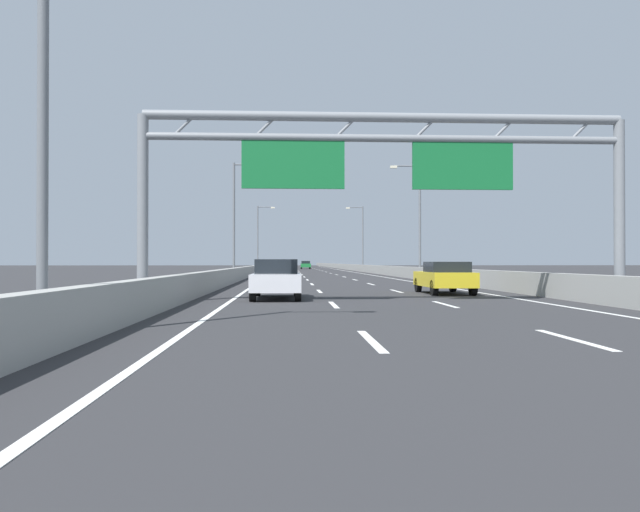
{
  "coord_description": "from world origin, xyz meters",
  "views": [
    {
      "loc": [
        -3.25,
        1.72,
        1.39
      ],
      "look_at": [
        0.4,
        72.87,
        2.02
      ],
      "focal_mm": 34.89,
      "sensor_mm": 36.0,
      "label": 1
    }
  ],
  "objects_px": {
    "streetlamp_left_far": "(259,234)",
    "green_car": "(306,265)",
    "streetlamp_right_far": "(361,234)",
    "red_car": "(285,266)",
    "streetlamp_right_mid": "(417,213)",
    "streetlamp_left_near": "(56,41)",
    "white_car": "(276,278)",
    "sign_gantry": "(384,159)",
    "yellow_car": "(445,277)",
    "streetlamp_left_mid": "(237,213)",
    "silver_car": "(287,264)"
  },
  "relations": [
    {
      "from": "red_car",
      "to": "white_car",
      "type": "relative_size",
      "value": 0.94
    },
    {
      "from": "yellow_car",
      "to": "green_car",
      "type": "distance_m",
      "value": 90.75
    },
    {
      "from": "streetlamp_right_far",
      "to": "white_car",
      "type": "height_order",
      "value": "streetlamp_right_far"
    },
    {
      "from": "streetlamp_right_mid",
      "to": "red_car",
      "type": "xyz_separation_m",
      "value": [
        -11.08,
        29.56,
        -4.65
      ]
    },
    {
      "from": "streetlamp_left_far",
      "to": "streetlamp_right_far",
      "type": "xyz_separation_m",
      "value": [
        14.93,
        0.0,
        0.0
      ]
    },
    {
      "from": "streetlamp_right_mid",
      "to": "streetlamp_left_near",
      "type": "bearing_deg",
      "value": -110.63
    },
    {
      "from": "streetlamp_left_near",
      "to": "streetlamp_right_far",
      "type": "relative_size",
      "value": 1.0
    },
    {
      "from": "streetlamp_left_near",
      "to": "white_car",
      "type": "height_order",
      "value": "streetlamp_left_near"
    },
    {
      "from": "sign_gantry",
      "to": "streetlamp_left_mid",
      "type": "distance_m",
      "value": 31.51
    },
    {
      "from": "streetlamp_right_far",
      "to": "white_car",
      "type": "distance_m",
      "value": 68.47
    },
    {
      "from": "streetlamp_left_far",
      "to": "silver_car",
      "type": "xyz_separation_m",
      "value": [
        4.05,
        40.29,
        -4.62
      ]
    },
    {
      "from": "yellow_car",
      "to": "red_car",
      "type": "height_order",
      "value": "red_car"
    },
    {
      "from": "yellow_car",
      "to": "streetlamp_left_mid",
      "type": "bearing_deg",
      "value": 113.79
    },
    {
      "from": "red_car",
      "to": "silver_car",
      "type": "relative_size",
      "value": 1.05
    },
    {
      "from": "sign_gantry",
      "to": "red_car",
      "type": "xyz_separation_m",
      "value": [
        -3.56,
        60.18,
        -4.07
      ]
    },
    {
      "from": "sign_gantry",
      "to": "yellow_car",
      "type": "height_order",
      "value": "sign_gantry"
    },
    {
      "from": "streetlamp_right_far",
      "to": "white_car",
      "type": "xyz_separation_m",
      "value": [
        -11.16,
        -67.39,
        -4.65
      ]
    },
    {
      "from": "streetlamp_left_far",
      "to": "white_car",
      "type": "distance_m",
      "value": 67.66
    },
    {
      "from": "streetlamp_left_near",
      "to": "streetlamp_right_mid",
      "type": "xyz_separation_m",
      "value": [
        14.93,
        39.66,
        0.0
      ]
    },
    {
      "from": "yellow_car",
      "to": "streetlamp_left_far",
      "type": "bearing_deg",
      "value": 99.62
    },
    {
      "from": "green_car",
      "to": "red_car",
      "type": "bearing_deg",
      "value": -95.75
    },
    {
      "from": "streetlamp_right_mid",
      "to": "white_car",
      "type": "bearing_deg",
      "value": -111.91
    },
    {
      "from": "streetlamp_right_far",
      "to": "red_car",
      "type": "bearing_deg",
      "value": -137.67
    },
    {
      "from": "sign_gantry",
      "to": "white_car",
      "type": "distance_m",
      "value": 6.17
    },
    {
      "from": "sign_gantry",
      "to": "streetlamp_left_mid",
      "type": "bearing_deg",
      "value": 103.61
    },
    {
      "from": "streetlamp_right_far",
      "to": "red_car",
      "type": "height_order",
      "value": "streetlamp_right_far"
    },
    {
      "from": "streetlamp_left_mid",
      "to": "streetlamp_left_far",
      "type": "distance_m",
      "value": 39.66
    },
    {
      "from": "red_car",
      "to": "streetlamp_left_far",
      "type": "bearing_deg",
      "value": 110.87
    },
    {
      "from": "red_car",
      "to": "sign_gantry",
      "type": "bearing_deg",
      "value": -86.61
    },
    {
      "from": "streetlamp_left_near",
      "to": "streetlamp_left_far",
      "type": "relative_size",
      "value": 1.0
    },
    {
      "from": "sign_gantry",
      "to": "yellow_car",
      "type": "relative_size",
      "value": 3.88
    },
    {
      "from": "streetlamp_left_mid",
      "to": "streetlamp_right_far",
      "type": "height_order",
      "value": "same"
    },
    {
      "from": "yellow_car",
      "to": "red_car",
      "type": "bearing_deg",
      "value": 97.42
    },
    {
      "from": "streetlamp_left_far",
      "to": "green_car",
      "type": "distance_m",
      "value": 27.68
    },
    {
      "from": "yellow_car",
      "to": "green_car",
      "type": "relative_size",
      "value": 0.99
    },
    {
      "from": "streetlamp_left_mid",
      "to": "red_car",
      "type": "xyz_separation_m",
      "value": [
        3.85,
        29.56,
        -4.65
      ]
    },
    {
      "from": "silver_car",
      "to": "sign_gantry",
      "type": "bearing_deg",
      "value": -88.26
    },
    {
      "from": "streetlamp_left_near",
      "to": "silver_car",
      "type": "height_order",
      "value": "streetlamp_left_near"
    },
    {
      "from": "red_car",
      "to": "green_car",
      "type": "distance_m",
      "value": 36.52
    },
    {
      "from": "sign_gantry",
      "to": "yellow_car",
      "type": "bearing_deg",
      "value": 58.86
    },
    {
      "from": "white_car",
      "to": "streetlamp_left_mid",
      "type": "bearing_deg",
      "value": 97.75
    },
    {
      "from": "streetlamp_left_mid",
      "to": "streetlamp_right_mid",
      "type": "distance_m",
      "value": 14.93
    },
    {
      "from": "streetlamp_left_near",
      "to": "silver_car",
      "type": "bearing_deg",
      "value": 88.06
    },
    {
      "from": "streetlamp_right_far",
      "to": "green_car",
      "type": "xyz_separation_m",
      "value": [
        -7.43,
        26.24,
        -4.63
      ]
    },
    {
      "from": "green_car",
      "to": "streetlamp_left_mid",
      "type": "bearing_deg",
      "value": -96.5
    },
    {
      "from": "sign_gantry",
      "to": "white_car",
      "type": "height_order",
      "value": "sign_gantry"
    },
    {
      "from": "streetlamp_left_near",
      "to": "yellow_car",
      "type": "distance_m",
      "value": 19.03
    },
    {
      "from": "white_car",
      "to": "yellow_car",
      "type": "bearing_deg",
      "value": 22.36
    },
    {
      "from": "green_car",
      "to": "silver_car",
      "type": "relative_size",
      "value": 1.02
    },
    {
      "from": "red_car",
      "to": "streetlamp_right_far",
      "type": "bearing_deg",
      "value": 42.33
    }
  ]
}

